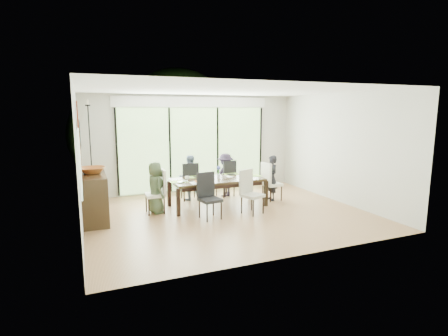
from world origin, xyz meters
name	(u,v)px	position (x,y,z in m)	size (l,w,h in m)	color
floor	(228,214)	(0.00, 0.00, -0.01)	(6.00, 5.00, 0.01)	brown
ceiling	(228,90)	(0.00, 0.00, 2.71)	(6.00, 5.00, 0.01)	white
wall_back	(194,144)	(0.00, 2.51, 1.35)	(6.00, 0.02, 2.70)	beige
wall_front	(293,173)	(0.00, -2.51, 1.35)	(6.00, 0.02, 2.70)	beige
wall_left	(78,161)	(-3.01, 0.00, 1.35)	(0.02, 5.00, 2.70)	white
wall_right	(340,148)	(3.01, 0.00, 1.35)	(0.02, 5.00, 2.70)	silver
glass_doors	(194,149)	(0.00, 2.47, 1.20)	(4.20, 0.02, 2.30)	#598C3F
blinds_header	(194,102)	(0.00, 2.46, 2.50)	(4.40, 0.06, 0.28)	white
mullion_a	(117,152)	(-2.10, 2.46, 1.20)	(0.05, 0.04, 2.30)	black
mullion_b	(170,150)	(-0.70, 2.46, 1.20)	(0.05, 0.04, 2.30)	black
mullion_c	(218,148)	(0.70, 2.46, 1.20)	(0.05, 0.04, 2.30)	black
mullion_d	(260,146)	(2.10, 2.46, 1.20)	(0.05, 0.04, 2.30)	black
side_window	(80,162)	(-2.97, -1.20, 1.50)	(0.02, 0.90, 1.00)	#8CAD7F
deck	(186,186)	(0.00, 3.40, -0.05)	(6.00, 1.80, 0.10)	#4E3721
rail_top	(179,163)	(0.00, 4.20, 0.55)	(6.00, 0.08, 0.06)	#503A22
foliage_left	(118,136)	(-1.80, 5.20, 1.44)	(3.20, 3.20, 3.20)	#14380F
foliage_mid	(178,123)	(0.40, 5.80, 1.80)	(4.00, 4.00, 4.00)	#14380F
foliage_right	(231,138)	(2.20, 5.00, 1.26)	(2.80, 2.80, 2.80)	#14380F
foliage_far	(147,128)	(-0.60, 6.50, 1.62)	(3.60, 3.60, 3.60)	#14380F
table_top	(217,180)	(0.01, 0.70, 0.65)	(2.15, 0.99, 0.05)	black
table_apron	(217,183)	(0.01, 0.70, 0.56)	(1.97, 0.81, 0.09)	black
table_leg_fl	(178,202)	(-1.07, 0.27, 0.31)	(0.08, 0.08, 0.62)	black
table_leg_fr	(266,193)	(1.09, 0.27, 0.31)	(0.08, 0.08, 0.62)	black
table_leg_bl	(169,194)	(-1.07, 1.13, 0.31)	(0.08, 0.08, 0.62)	black
table_leg_br	(250,186)	(1.09, 1.13, 0.31)	(0.08, 0.08, 0.62)	black
chair_left_end	(155,191)	(-1.49, 0.70, 0.49)	(0.41, 0.41, 0.99)	white
chair_right_end	(272,181)	(1.51, 0.70, 0.49)	(0.41, 0.41, 0.99)	white
chair_far_left	(189,181)	(-0.44, 1.55, 0.49)	(0.41, 0.41, 0.99)	black
chair_far_right	(225,178)	(0.56, 1.55, 0.49)	(0.41, 0.41, 0.99)	black
chair_near_left	(210,196)	(-0.49, -0.17, 0.49)	(0.41, 0.41, 0.99)	black
chair_near_right	(253,192)	(0.51, -0.17, 0.49)	(0.41, 0.41, 0.99)	beige
person_left_end	(156,188)	(-1.47, 0.70, 0.58)	(0.54, 0.34, 1.16)	#425438
person_right_end	(272,178)	(1.49, 0.70, 0.58)	(0.54, 0.34, 1.16)	black
person_far_left	(189,178)	(-0.44, 1.53, 0.58)	(0.54, 0.34, 1.16)	slate
person_far_right	(225,175)	(0.56, 1.53, 0.58)	(0.54, 0.34, 1.16)	#251D2C
placemat_left	(179,182)	(-0.94, 0.70, 0.68)	(0.39, 0.29, 0.01)	#8EBB43
placemat_right	(253,176)	(0.96, 0.70, 0.68)	(0.39, 0.29, 0.01)	#82B741
placemat_far_l	(194,177)	(-0.44, 1.10, 0.68)	(0.39, 0.29, 0.01)	#79AC3D
placemat_far_r	(232,174)	(0.56, 1.10, 0.68)	(0.39, 0.29, 0.01)	olive
placemat_paper	(199,183)	(-0.54, 0.40, 0.68)	(0.39, 0.29, 0.01)	white
tablet_far_l	(199,177)	(-0.34, 1.05, 0.68)	(0.23, 0.16, 0.01)	black
tablet_far_r	(231,174)	(0.51, 1.05, 0.68)	(0.22, 0.15, 0.01)	black
papers	(245,177)	(0.71, 0.65, 0.67)	(0.27, 0.20, 0.00)	white
platter_base	(199,182)	(-0.54, 0.40, 0.69)	(0.23, 0.23, 0.02)	white
platter_snacks	(199,181)	(-0.54, 0.40, 0.70)	(0.18, 0.18, 0.01)	#CA5B17
vase	(219,176)	(0.06, 0.75, 0.73)	(0.07, 0.07, 0.11)	silver
hyacinth_stems	(219,171)	(0.06, 0.75, 0.83)	(0.04, 0.04, 0.14)	#337226
hyacinth_blooms	(219,168)	(0.06, 0.75, 0.92)	(0.10, 0.10, 0.10)	#4350A9
laptop	(184,182)	(-0.84, 0.60, 0.68)	(0.30, 0.19, 0.02)	silver
cup_a	(187,178)	(-0.69, 0.85, 0.72)	(0.11, 0.11, 0.09)	white
cup_b	(225,177)	(0.16, 0.60, 0.71)	(0.09, 0.09, 0.08)	white
cup_c	(246,174)	(0.81, 0.80, 0.72)	(0.11, 0.11, 0.09)	white
book	(226,177)	(0.26, 0.75, 0.68)	(0.15, 0.20, 0.02)	white
sideboard	(94,195)	(-2.76, 0.84, 0.49)	(0.49, 1.76, 0.99)	black
bowl	(92,170)	(-2.76, 0.74, 1.05)	(0.52, 0.52, 0.13)	#975220
candlestick_base	(92,169)	(-2.76, 1.19, 1.01)	(0.11, 0.11, 0.04)	black
candlestick_shaft	(90,137)	(-2.76, 1.19, 1.70)	(0.03, 0.03, 1.37)	black
candlestick_pan	(88,105)	(-2.76, 1.19, 2.38)	(0.11, 0.11, 0.03)	black
candle	(88,102)	(-2.76, 1.19, 2.45)	(0.04, 0.04, 0.11)	silver
tapestry	(79,141)	(-2.97, 0.40, 1.70)	(0.02, 1.00, 1.50)	#9B3016
art_frame	(79,134)	(-2.97, 1.70, 1.75)	(0.03, 0.55, 0.65)	black
art_canvas	(80,134)	(-2.95, 1.70, 1.75)	(0.01, 0.45, 0.55)	#17404C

